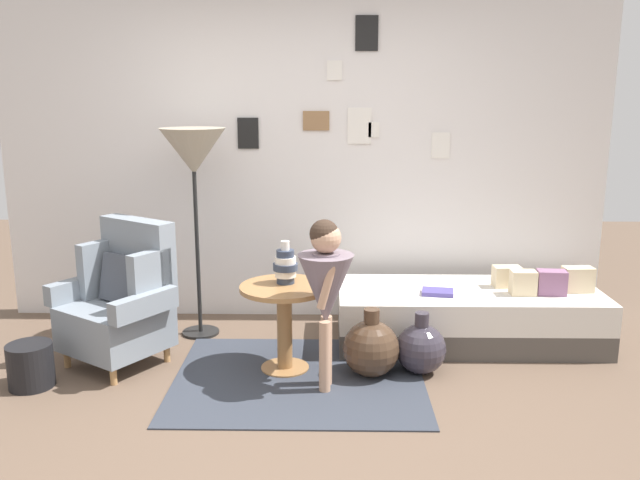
% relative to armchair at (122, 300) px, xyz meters
% --- Properties ---
extents(ground_plane, '(12.00, 12.00, 0.00)m').
position_rel_armchair_xyz_m(ground_plane, '(1.19, -0.91, -0.44)').
color(ground_plane, brown).
extents(gallery_wall, '(4.80, 0.12, 2.60)m').
position_rel_armchair_xyz_m(gallery_wall, '(1.19, 1.04, 0.86)').
color(gallery_wall, silver).
rests_on(gallery_wall, ground).
extents(rug, '(1.60, 1.35, 0.01)m').
position_rel_armchair_xyz_m(rug, '(1.21, -0.28, -0.43)').
color(rug, '#333842').
rests_on(rug, ground).
extents(armchair, '(0.90, 0.85, 0.97)m').
position_rel_armchair_xyz_m(armchair, '(0.00, 0.00, 0.00)').
color(armchair, tan).
rests_on(armchair, ground).
extents(daybed, '(1.90, 0.80, 0.40)m').
position_rel_armchair_xyz_m(daybed, '(2.42, 0.41, -0.24)').
color(daybed, '#4C4742').
rests_on(daybed, ground).
extents(pillow_head, '(0.22, 0.13, 0.18)m').
position_rel_armchair_xyz_m(pillow_head, '(3.19, 0.37, 0.05)').
color(pillow_head, beige).
rests_on(pillow_head, daybed).
extents(pillow_mid, '(0.21, 0.14, 0.18)m').
position_rel_armchair_xyz_m(pillow_mid, '(2.98, 0.30, 0.05)').
color(pillow_mid, gray).
rests_on(pillow_mid, daybed).
extents(pillow_back, '(0.18, 0.12, 0.17)m').
position_rel_armchair_xyz_m(pillow_back, '(2.78, 0.30, 0.05)').
color(pillow_back, beige).
rests_on(pillow_back, daybed).
extents(pillow_extra, '(0.21, 0.13, 0.15)m').
position_rel_armchair_xyz_m(pillow_extra, '(2.71, 0.49, 0.04)').
color(pillow_extra, beige).
rests_on(pillow_extra, daybed).
extents(side_table, '(0.58, 0.58, 0.58)m').
position_rel_armchair_xyz_m(side_table, '(1.11, -0.13, -0.02)').
color(side_table, '#9E7042').
rests_on(side_table, ground).
extents(vase_striped, '(0.16, 0.16, 0.28)m').
position_rel_armchair_xyz_m(vase_striped, '(1.11, -0.07, 0.26)').
color(vase_striped, '#2D384C').
rests_on(vase_striped, side_table).
extents(floor_lamp, '(0.48, 0.48, 1.56)m').
position_rel_armchair_xyz_m(floor_lamp, '(0.41, 0.53, 0.91)').
color(floor_lamp, black).
rests_on(floor_lamp, ground).
extents(person_child, '(0.34, 0.34, 1.08)m').
position_rel_armchair_xyz_m(person_child, '(1.38, -0.41, 0.24)').
color(person_child, tan).
rests_on(person_child, ground).
extents(book_on_daybed, '(0.24, 0.19, 0.03)m').
position_rel_armchair_xyz_m(book_on_daybed, '(2.17, 0.29, -0.02)').
color(book_on_daybed, '#4D438F').
rests_on(book_on_daybed, daybed).
extents(demijohn_near, '(0.37, 0.37, 0.45)m').
position_rel_armchair_xyz_m(demijohn_near, '(1.67, -0.21, -0.25)').
color(demijohn_near, '#473323').
rests_on(demijohn_near, ground).
extents(demijohn_far, '(0.33, 0.33, 0.42)m').
position_rel_armchair_xyz_m(demijohn_far, '(2.00, -0.16, -0.27)').
color(demijohn_far, '#332D38').
rests_on(demijohn_far, ground).
extents(magazine_basket, '(0.28, 0.28, 0.28)m').
position_rel_armchair_xyz_m(magazine_basket, '(-0.47, -0.41, -0.30)').
color(magazine_basket, black).
rests_on(magazine_basket, ground).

